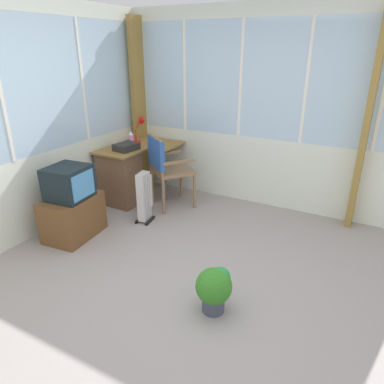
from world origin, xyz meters
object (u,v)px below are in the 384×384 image
(tv_remote, at_px, (159,143))
(wooden_armchair, at_px, (163,162))
(desk_lamp, at_px, (141,125))
(tv_on_stand, at_px, (72,206))
(spray_bottle, at_px, (131,139))
(space_heater, at_px, (145,196))
(paper_tray, at_px, (126,147))
(desk, at_px, (122,175))
(potted_plant, at_px, (215,287))

(tv_remote, distance_m, wooden_armchair, 0.49)
(desk_lamp, distance_m, tv_on_stand, 1.67)
(desk_lamp, distance_m, spray_bottle, 0.31)
(desk_lamp, xyz_separation_m, tv_on_stand, (-1.55, -0.12, -0.62))
(tv_on_stand, xyz_separation_m, space_heater, (0.70, -0.49, -0.04))
(tv_remote, height_order, paper_tray, paper_tray)
(desk, bearing_deg, wooden_armchair, -76.05)
(tv_remote, distance_m, paper_tray, 0.51)
(tv_on_stand, bearing_deg, wooden_armchair, -22.08)
(tv_remote, xyz_separation_m, spray_bottle, (-0.27, 0.27, 0.09))
(space_heater, relative_size, potted_plant, 1.62)
(desk_lamp, height_order, potted_plant, desk_lamp)
(space_heater, bearing_deg, tv_remote, 20.66)
(tv_remote, distance_m, tv_on_stand, 1.59)
(desk_lamp, xyz_separation_m, paper_tray, (-0.47, -0.08, -0.19))
(tv_remote, height_order, wooden_armchair, wooden_armchair)
(tv_remote, relative_size, tv_on_stand, 0.18)
(tv_remote, relative_size, paper_tray, 0.50)
(tv_on_stand, bearing_deg, space_heater, -34.84)
(desk, bearing_deg, paper_tray, -53.48)
(spray_bottle, bearing_deg, desk_lamp, 5.18)
(tv_remote, bearing_deg, spray_bottle, 156.50)
(spray_bottle, xyz_separation_m, paper_tray, (-0.19, -0.06, -0.06))
(desk, height_order, paper_tray, paper_tray)
(desk_lamp, height_order, spray_bottle, desk_lamp)
(spray_bottle, bearing_deg, paper_tray, -163.01)
(spray_bottle, bearing_deg, potted_plant, -128.91)
(potted_plant, bearing_deg, desk, 55.47)
(desk, xyz_separation_m, tv_remote, (0.51, -0.28, 0.36))
(desk_lamp, relative_size, space_heater, 0.58)
(potted_plant, bearing_deg, tv_on_stand, 79.03)
(tv_remote, xyz_separation_m, paper_tray, (-0.46, 0.22, 0.03))
(wooden_armchair, xyz_separation_m, space_heater, (-0.46, -0.02, -0.30))
(desk_lamp, bearing_deg, tv_remote, -92.14)
(paper_tray, height_order, space_heater, paper_tray)
(desk_lamp, relative_size, tv_on_stand, 0.44)
(potted_plant, bearing_deg, wooden_armchair, 43.38)
(desk, distance_m, spray_bottle, 0.51)
(spray_bottle, bearing_deg, space_heater, -133.59)
(desk_lamp, bearing_deg, tv_on_stand, -175.46)
(desk, height_order, tv_on_stand, tv_on_stand)
(desk_lamp, height_order, tv_on_stand, desk_lamp)
(wooden_armchair, height_order, potted_plant, wooden_armchair)
(space_heater, height_order, potted_plant, space_heater)
(desk, xyz_separation_m, space_heater, (-0.32, -0.59, -0.08))
(tv_remote, bearing_deg, potted_plant, -115.45)
(paper_tray, distance_m, potted_plant, 2.51)
(desk, distance_m, desk_lamp, 0.78)
(tv_on_stand, bearing_deg, desk_lamp, 4.54)
(desk, relative_size, desk_lamp, 3.01)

